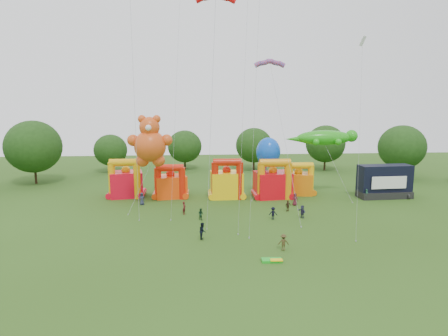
{
  "coord_description": "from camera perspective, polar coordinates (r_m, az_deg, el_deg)",
  "views": [
    {
      "loc": [
        -5.71,
        -35.58,
        15.85
      ],
      "look_at": [
        -1.74,
        18.0,
        6.64
      ],
      "focal_mm": 32.0,
      "sensor_mm": 36.0,
      "label": 1
    }
  ],
  "objects": [
    {
      "name": "spectator_0",
      "position": [
        62.2,
        -11.65,
        -4.33
      ],
      "size": [
        1.0,
        0.72,
        1.91
      ],
      "primitive_type": "imported",
      "rotation": [
        0.0,
        0.0,
        -0.13
      ],
      "color": "#282D43",
      "rests_on": "ground"
    },
    {
      "name": "ground",
      "position": [
        39.36,
        4.6,
        -14.04
      ],
      "size": [
        160.0,
        160.0,
        0.0
      ],
      "primitive_type": "plane",
      "color": "#2A4B15",
      "rests_on": "ground"
    },
    {
      "name": "bouncy_castle_4",
      "position": [
        68.59,
        10.59,
        -1.94
      ],
      "size": [
        5.18,
        4.45,
        5.66
      ],
      "color": "orange",
      "rests_on": "ground"
    },
    {
      "name": "spectator_6",
      "position": [
        61.53,
        10.11,
        -4.43
      ],
      "size": [
        1.07,
        0.85,
        1.92
      ],
      "primitive_type": "imported",
      "rotation": [
        0.0,
        0.0,
        6.0
      ],
      "color": "#4E1621",
      "rests_on": "ground"
    },
    {
      "name": "bouncy_castle_1",
      "position": [
        65.86,
        -7.64,
        -2.34
      ],
      "size": [
        5.61,
        4.83,
        5.7
      ],
      "color": "#FA450D",
      "rests_on": "ground"
    },
    {
      "name": "folded_kite_bundle",
      "position": [
        40.87,
        6.93,
        -12.95
      ],
      "size": [
        2.04,
        1.17,
        0.31
      ],
      "color": "green",
      "rests_on": "ground"
    },
    {
      "name": "bouncy_castle_2",
      "position": [
        65.01,
        0.39,
        -2.09
      ],
      "size": [
        5.24,
        4.28,
        6.66
      ],
      "color": "yellow",
      "rests_on": "ground"
    },
    {
      "name": "parafoil_kites",
      "position": [
        53.05,
        1.11,
        6.41
      ],
      "size": [
        24.07,
        11.73,
        31.89
      ],
      "color": "red",
      "rests_on": "ground"
    },
    {
      "name": "spectator_8",
      "position": [
        46.44,
        -3.07,
        -8.96
      ],
      "size": [
        0.79,
        0.99,
        1.95
      ],
      "primitive_type": "imported",
      "rotation": [
        0.0,
        0.0,
        1.51
      ],
      "color": "black",
      "rests_on": "ground"
    },
    {
      "name": "diamond_kites",
      "position": [
        49.41,
        3.04,
        10.95
      ],
      "size": [
        23.99,
        16.24,
        38.16
      ],
      "color": "red",
      "rests_on": "ground"
    },
    {
      "name": "stage_trailer",
      "position": [
        70.31,
        21.95,
        -1.84
      ],
      "size": [
        8.69,
        3.67,
        5.41
      ],
      "color": "black",
      "rests_on": "ground"
    },
    {
      "name": "spectator_7",
      "position": [
        67.57,
        19.71,
        -3.63
      ],
      "size": [
        0.79,
        0.73,
        1.82
      ],
      "primitive_type": "imported",
      "rotation": [
        0.0,
        0.0,
        0.6
      ],
      "color": "#1B442F",
      "rests_on": "ground"
    },
    {
      "name": "octopus_kite",
      "position": [
        66.51,
        5.84,
        0.08
      ],
      "size": [
        5.47,
        6.7,
        9.74
      ],
      "color": "blue",
      "rests_on": "ground"
    },
    {
      "name": "gecko_kite",
      "position": [
        67.07,
        15.33,
        1.1
      ],
      "size": [
        12.19,
        7.9,
        11.04
      ],
      "color": "#24A016",
      "rests_on": "ground"
    },
    {
      "name": "tree_ring",
      "position": [
        37.7,
        2.88,
        -5.02
      ],
      "size": [
        119.47,
        121.53,
        12.07
      ],
      "color": "#352314",
      "rests_on": "ground"
    },
    {
      "name": "bouncy_castle_0",
      "position": [
        67.55,
        -13.83,
        -1.97
      ],
      "size": [
        5.81,
        4.99,
        6.53
      ],
      "color": "red",
      "rests_on": "ground"
    },
    {
      "name": "bouncy_castle_3",
      "position": [
        65.6,
        7.01,
        -2.08
      ],
      "size": [
        6.05,
        5.09,
        6.62
      ],
      "color": "red",
      "rests_on": "ground"
    },
    {
      "name": "spectator_1",
      "position": [
        56.24,
        -5.71,
        -5.7
      ],
      "size": [
        0.61,
        0.77,
        1.86
      ],
      "primitive_type": "imported",
      "rotation": [
        0.0,
        0.0,
        1.31
      ],
      "color": "#531717",
      "rests_on": "ground"
    },
    {
      "name": "spectator_3",
      "position": [
        54.09,
        7.02,
        -6.44
      ],
      "size": [
        1.2,
        0.82,
        1.7
      ],
      "primitive_type": "imported",
      "rotation": [
        0.0,
        0.0,
        2.96
      ],
      "color": "black",
      "rests_on": "ground"
    },
    {
      "name": "spectator_5",
      "position": [
        55.42,
        11.1,
        -6.12
      ],
      "size": [
        1.08,
        1.71,
        1.76
      ],
      "primitive_type": "imported",
      "rotation": [
        0.0,
        0.0,
        5.09
      ],
      "color": "#2A2945",
      "rests_on": "ground"
    },
    {
      "name": "spectator_9",
      "position": [
        43.56,
        8.48,
        -10.45
      ],
      "size": [
        1.21,
        0.75,
        1.8
      ],
      "primitive_type": "imported",
      "rotation": [
        0.0,
        0.0,
        3.07
      ],
      "color": "#42361A",
      "rests_on": "ground"
    },
    {
      "name": "spectator_2",
      "position": [
        53.67,
        -3.33,
        -6.57
      ],
      "size": [
        0.97,
        0.98,
        1.59
      ],
      "primitive_type": "imported",
      "rotation": [
        0.0,
        0.0,
        2.31
      ],
      "color": "#163721",
      "rests_on": "ground"
    },
    {
      "name": "spectator_4",
      "position": [
        58.25,
        9.11,
        -5.36
      ],
      "size": [
        1.03,
        0.75,
        1.62
      ],
      "primitive_type": "imported",
      "rotation": [
        0.0,
        0.0,
        3.57
      ],
      "color": "#382616",
      "rests_on": "ground"
    },
    {
      "name": "teddy_bear_kite",
      "position": [
        58.77,
        -11.04,
        1.2
      ],
      "size": [
        6.55,
        6.4,
        13.79
      ],
      "color": "#D94C18",
      "rests_on": "ground"
    }
  ]
}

